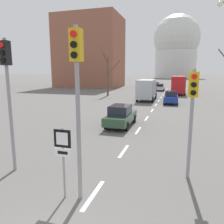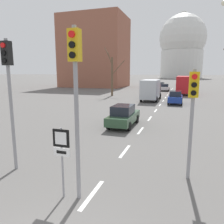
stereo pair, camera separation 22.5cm
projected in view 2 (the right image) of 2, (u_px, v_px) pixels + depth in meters
lane_stripe_0 at (92, 194)px, 7.67m from camera, size 0.16×2.00×0.01m
lane_stripe_1 at (125, 151)px, 11.88m from camera, size 0.16×2.00×0.01m
lane_stripe_2 at (141, 131)px, 16.08m from camera, size 0.16×2.00×0.01m
lane_stripe_3 at (150, 118)px, 20.29m from camera, size 0.16×2.00×0.01m
lane_stripe_4 at (156, 111)px, 24.50m from camera, size 0.16×2.00×0.01m
lane_stripe_5 at (160, 105)px, 28.70m from camera, size 0.16×2.00×0.01m
lane_stripe_6 at (163, 101)px, 32.91m from camera, size 0.16×2.00×0.01m
lane_stripe_7 at (166, 98)px, 37.12m from camera, size 0.16×2.00×0.01m
lane_stripe_8 at (167, 95)px, 41.32m from camera, size 0.16×2.00×0.01m
lane_stripe_9 at (169, 93)px, 45.53m from camera, size 0.16×2.00×0.01m
lane_stripe_10 at (170, 91)px, 49.73m from camera, size 0.16×2.00×0.01m
lane_stripe_11 at (172, 90)px, 53.94m from camera, size 0.16×2.00×0.01m
lane_stripe_12 at (172, 88)px, 58.15m from camera, size 0.16×2.00×0.01m
traffic_signal_centre_tall at (76, 84)px, 6.79m from camera, size 0.36×0.34×5.62m
traffic_signal_near_right at (193, 104)px, 8.31m from camera, size 0.36×0.34×4.36m
traffic_signal_near_left at (9, 81)px, 9.04m from camera, size 0.36×0.34×5.58m
route_sign_post at (62, 151)px, 7.23m from camera, size 0.60×0.08×2.46m
sedan_near_left at (184, 83)px, 72.71m from camera, size 1.89×4.00×1.75m
sedan_near_right at (161, 85)px, 59.66m from camera, size 1.76×4.06×1.58m
sedan_mid_centre at (175, 97)px, 29.47m from camera, size 1.85×4.22×1.78m
sedan_far_left at (165, 87)px, 50.33m from camera, size 1.93×4.56×1.62m
sedan_far_right at (123, 116)px, 17.37m from camera, size 1.81×4.55×1.69m
city_bus at (183, 83)px, 43.53m from camera, size 2.66×10.80×3.48m
delivery_truck at (151, 89)px, 33.16m from camera, size 2.44×7.20×3.14m
bare_tree_left_near at (112, 74)px, 39.51m from camera, size 4.21×3.16×8.84m
capitol_dome at (182, 47)px, 159.77m from camera, size 33.25×33.25×46.97m
apartment_block_left at (95, 52)px, 64.59m from camera, size 18.00×14.00×20.13m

